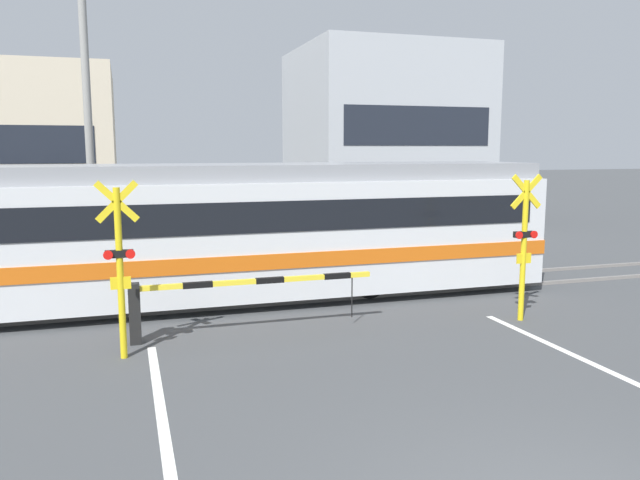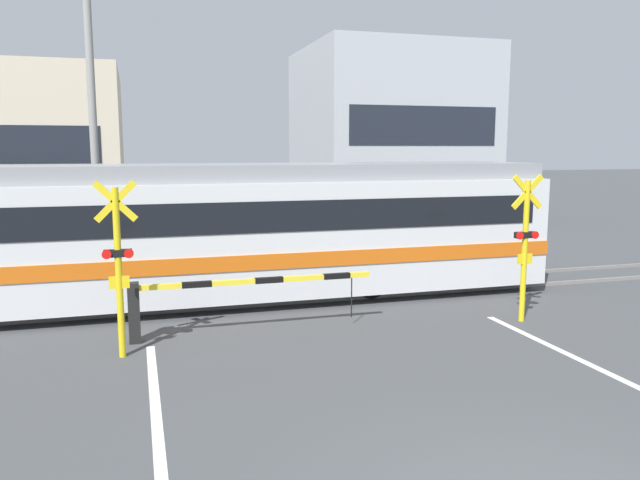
{
  "view_description": "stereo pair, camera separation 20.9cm",
  "coord_description": "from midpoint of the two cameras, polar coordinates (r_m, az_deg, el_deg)",
  "views": [
    {
      "loc": [
        -3.67,
        -4.16,
        3.4
      ],
      "look_at": [
        0.0,
        7.5,
        1.6
      ],
      "focal_mm": 35.0,
      "sensor_mm": 36.0,
      "label": 1
    },
    {
      "loc": [
        -3.47,
        -4.22,
        3.4
      ],
      "look_at": [
        0.0,
        7.5,
        1.6
      ],
      "focal_mm": 35.0,
      "sensor_mm": 36.0,
      "label": 2
    }
  ],
  "objects": [
    {
      "name": "crossing_signal_right",
      "position": [
        12.84,
        18.69,
        -0.13
      ],
      "size": [
        0.68,
        0.15,
        2.91
      ],
      "color": "yellow",
      "rests_on": "ground_plane"
    },
    {
      "name": "rail_track_near",
      "position": [
        13.88,
        -1.09,
        -5.63
      ],
      "size": [
        50.0,
        0.1,
        0.08
      ],
      "color": "gray",
      "rests_on": "ground_plane"
    },
    {
      "name": "crossing_barrier_near",
      "position": [
        11.46,
        -9.87,
        -4.96
      ],
      "size": [
        4.5,
        0.2,
        1.08
      ],
      "color": "black",
      "rests_on": "ground_plane"
    },
    {
      "name": "crossing_signal_left",
      "position": [
        10.52,
        -17.42,
        -1.87
      ],
      "size": [
        0.68,
        0.15,
        2.91
      ],
      "color": "yellow",
      "rests_on": "ground_plane"
    },
    {
      "name": "commuter_train",
      "position": [
        13.91,
        -23.06,
        0.44
      ],
      "size": [
        21.96,
        2.76,
        3.06
      ],
      "color": "silver",
      "rests_on": "ground_plane"
    },
    {
      "name": "utility_pole_streetside",
      "position": [
        18.78,
        -19.7,
        9.41
      ],
      "size": [
        0.22,
        0.22,
        7.79
      ],
      "color": "gray",
      "rests_on": "ground_plane"
    },
    {
      "name": "rail_track_far",
      "position": [
        15.23,
        -2.52,
        -4.37
      ],
      "size": [
        50.0,
        0.1,
        0.08
      ],
      "color": "gray",
      "rests_on": "ground_plane"
    },
    {
      "name": "crossing_barrier_far",
      "position": [
        17.49,
        3.43,
        -0.25
      ],
      "size": [
        4.5,
        0.2,
        1.08
      ],
      "color": "black",
      "rests_on": "ground_plane"
    },
    {
      "name": "building_right_of_street",
      "position": [
        29.05,
        6.53,
        9.33
      ],
      "size": [
        7.62,
        7.33,
        7.81
      ],
      "color": "#B2B7BC",
      "rests_on": "ground_plane"
    },
    {
      "name": "building_left_of_street",
      "position": [
        27.09,
        -25.76,
        7.15
      ],
      "size": [
        7.8,
        7.33,
        6.42
      ],
      "color": "beige",
      "rests_on": "ground_plane"
    }
  ]
}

